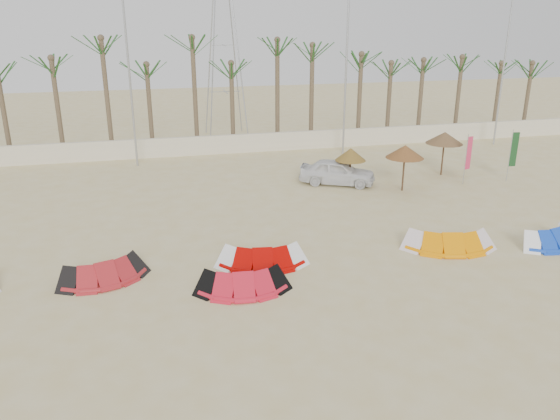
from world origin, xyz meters
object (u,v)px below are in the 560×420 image
object	(u,v)px
kite_blue	(547,234)
car	(337,172)
parasol_mid	(405,152)
kite_red_mid	(241,277)
kite_red_right	(260,253)
parasol_right	(445,138)
kite_red_left	(104,268)
parasol_left	(351,154)
kite_orange	(445,237)

from	to	relation	value
kite_blue	car	xyz separation A→B (m)	(-5.70, 10.35, 0.31)
parasol_mid	car	bearing A→B (deg)	146.85
kite_red_mid	kite_red_right	size ratio (longest dim) A/B	0.94
kite_red_mid	parasol_right	world-z (taller)	parasol_right
parasol_right	kite_red_right	bearing A→B (deg)	-143.98
kite_red_right	car	world-z (taller)	car
kite_red_left	parasol_mid	bearing A→B (deg)	25.15
kite_blue	parasol_right	size ratio (longest dim) A/B	1.21
kite_red_left	parasol_right	size ratio (longest dim) A/B	1.33
kite_red_left	car	world-z (taller)	car
kite_red_mid	kite_blue	distance (m)	13.27
parasol_left	parasol_right	xyz separation A→B (m)	(6.13, 0.59, 0.50)
kite_red_mid	parasol_mid	xyz separation A→B (m)	(10.63, 9.19, 1.78)
car	kite_orange	bearing A→B (deg)	-145.24
kite_red_right	kite_red_mid	bearing A→B (deg)	-119.83
kite_red_left	car	bearing A→B (deg)	36.95
kite_blue	car	world-z (taller)	car
kite_red_mid	parasol_left	distance (m)	13.74
kite_orange	parasol_left	xyz separation A→B (m)	(-0.70, 9.33, 1.35)
kite_red_left	parasol_left	bearing A→B (deg)	34.74
kite_red_left	parasol_mid	world-z (taller)	parasol_mid
kite_blue	kite_red_right	bearing A→B (deg)	175.05
parasol_right	car	world-z (taller)	parasol_right
parasol_mid	parasol_right	distance (m)	4.39
kite_red_left	kite_red_right	xyz separation A→B (m)	(5.83, -0.07, 0.00)
kite_red_mid	parasol_right	xyz separation A→B (m)	(14.34, 11.54, 1.86)
kite_blue	parasol_right	bearing A→B (deg)	84.14
kite_red_right	car	distance (m)	11.32
parasol_left	parasol_right	bearing A→B (deg)	5.52
parasol_left	car	xyz separation A→B (m)	(-0.66, 0.26, -1.05)
kite_red_left	parasol_mid	size ratio (longest dim) A/B	1.37
kite_orange	parasol_right	bearing A→B (deg)	61.26
kite_blue	parasol_left	distance (m)	11.36
parasol_right	car	size ratio (longest dim) A/B	0.62
kite_red_mid	car	distance (m)	13.51
kite_red_right	parasol_mid	bearing A→B (deg)	37.35
kite_red_left	parasol_mid	distance (m)	17.07
kite_red_right	kite_orange	distance (m)	7.81
car	kite_red_right	bearing A→B (deg)	171.97
kite_red_left	parasol_right	world-z (taller)	parasol_right
parasol_left	parasol_right	distance (m)	6.18
kite_red_right	car	size ratio (longest dim) A/B	0.84
kite_blue	kite_orange	bearing A→B (deg)	170.07
kite_red_left	kite_blue	distance (m)	18.01
kite_red_left	parasol_left	world-z (taller)	parasol_left
kite_orange	car	xyz separation A→B (m)	(-1.36, 9.59, 0.30)
kite_red_mid	parasol_mid	bearing A→B (deg)	40.83
kite_red_right	kite_orange	xyz separation A→B (m)	(7.80, -0.29, 0.00)
parasol_mid	parasol_right	world-z (taller)	parasol_right
kite_red_mid	parasol_mid	size ratio (longest dim) A/B	1.31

